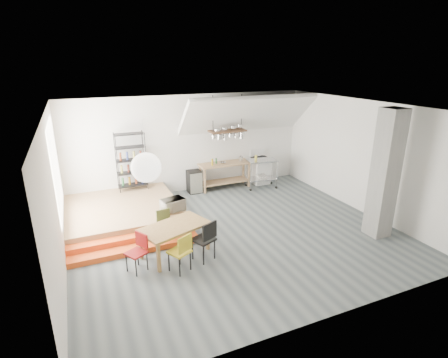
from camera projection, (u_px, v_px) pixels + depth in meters
name	position (u px, v px, depth m)	size (l,w,h in m)	color
floor	(235.00, 232.00, 9.02)	(8.00, 8.00, 0.00)	#4D5659
wall_back	(190.00, 144.00, 11.54)	(8.00, 0.04, 3.20)	silver
wall_left	(55.00, 198.00, 7.00)	(0.04, 7.00, 3.20)	silver
wall_right	(361.00, 157.00, 10.01)	(0.04, 7.00, 3.20)	silver
ceiling	(236.00, 107.00, 7.99)	(8.00, 7.00, 0.02)	white
slope_ceiling	(248.00, 114.00, 11.40)	(4.40, 1.80, 0.15)	white
window_pane	(56.00, 168.00, 8.24)	(0.02, 2.50, 2.20)	white
platform	(123.00, 212.00, 9.75)	(3.00, 3.00, 0.40)	#A67F53
step_lower	(136.00, 249.00, 8.10)	(3.00, 0.35, 0.13)	#E8531B
step_upper	(134.00, 240.00, 8.38)	(3.00, 0.35, 0.27)	#E8531B
concrete_column	(385.00, 174.00, 8.45)	(0.50, 0.50, 3.20)	gray
kitchen_counter	(225.00, 171.00, 11.97)	(1.80, 0.60, 0.91)	#A67F53
stove	(260.00, 170.00, 12.55)	(0.60, 0.60, 1.18)	white
pot_rack	(228.00, 133.00, 11.35)	(1.20, 0.50, 1.43)	#402619
wire_shelving	(131.00, 161.00, 10.62)	(0.88, 0.38, 1.80)	black
microwave_shelf	(173.00, 211.00, 8.97)	(0.60, 0.40, 0.16)	#A67F53
paper_lantern	(146.00, 168.00, 6.93)	(0.60, 0.60, 0.60)	white
dining_table	(174.00, 229.00, 7.83)	(1.70, 1.31, 0.71)	brown
chair_mustard	(182.00, 250.00, 7.19)	(0.54, 0.54, 0.87)	gold
chair_black	(206.00, 237.00, 7.60)	(0.57, 0.57, 0.94)	black
chair_olive	(165.00, 223.00, 8.47)	(0.42, 0.42, 0.80)	#56612E
chair_red	(138.00, 249.00, 7.28)	(0.51, 0.51, 0.82)	#A31717
rolling_cart	(262.00, 170.00, 12.02)	(1.09, 0.73, 1.00)	silver
mini_fridge	(194.00, 182.00, 11.68)	(0.44, 0.44, 0.75)	black
microwave	(173.00, 205.00, 8.91)	(0.57, 0.39, 0.32)	beige
bowl	(223.00, 163.00, 11.79)	(0.21, 0.21, 0.05)	silver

